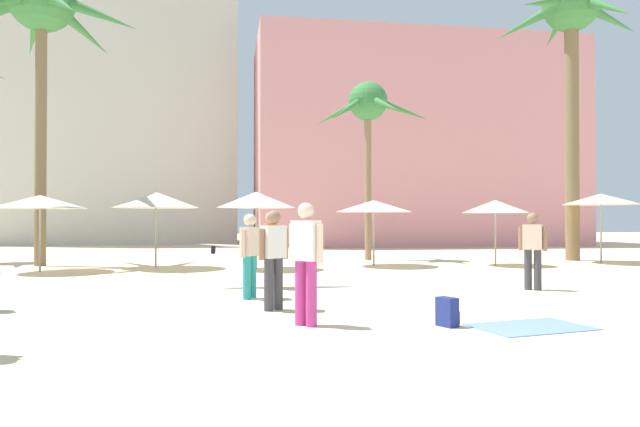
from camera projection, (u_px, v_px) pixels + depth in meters
The scene contains 19 objects.
ground at pixel (420, 374), 5.68m from camera, with size 120.00×120.00×0.00m, color beige.
hotel_pink at pixel (411, 146), 36.24m from camera, with size 19.55×8.75×12.48m, color pink.
hotel_tower_gray at pixel (112, 50), 39.05m from camera, with size 16.88×8.05×26.36m, color beige.
palm_tree_far_left at pixel (571, 29), 21.89m from camera, with size 5.82×5.79×10.87m.
palm_tree_left at pixel (368, 110), 22.08m from camera, with size 4.39×4.65×6.89m.
palm_tree_center at pixel (42, 14), 19.24m from camera, with size 6.60×6.15×10.08m.
cafe_umbrella_0 at pixel (40, 202), 16.86m from camera, with size 2.64×2.64×2.27m.
cafe_umbrella_1 at pixel (601, 199), 20.46m from camera, with size 2.64×2.64×2.48m.
cafe_umbrella_2 at pixel (495, 207), 19.33m from camera, with size 2.22×2.22×2.21m.
cafe_umbrella_3 at pixel (256, 200), 17.80m from camera, with size 2.43×2.43×2.41m.
cafe_umbrella_4 at pixel (156, 200), 18.07m from camera, with size 2.68×2.68×2.43m.
cafe_umbrella_5 at pixel (374, 206), 19.08m from camera, with size 2.55×2.55×2.20m.
beach_towel at pixel (531, 327), 8.16m from camera, with size 1.61×1.03×0.01m, color #6684E0.
backpack at pixel (448, 312), 8.23m from camera, with size 0.32×0.35×0.42m.
person_mid_center at pixel (270, 247), 12.92m from camera, with size 3.21×0.88×1.72m.
person_far_right at pixel (274, 255), 9.71m from camera, with size 0.56×0.41×1.70m.
person_far_left at pixel (250, 252), 11.14m from camera, with size 0.42×0.55×1.66m.
person_mid_left at pixel (533, 248), 12.54m from camera, with size 0.54×0.45×1.70m.
person_near_left at pixel (306, 258), 8.29m from camera, with size 0.50×0.49×1.79m.
Camera 1 is at (-1.86, -5.47, 1.53)m, focal length 32.13 mm.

